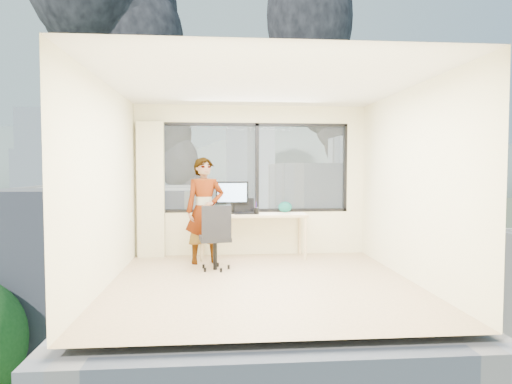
{
  "coord_description": "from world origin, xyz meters",
  "views": [
    {
      "loc": [
        -0.56,
        -5.76,
        1.51
      ],
      "look_at": [
        0.0,
        1.0,
        1.15
      ],
      "focal_mm": 31.12,
      "sensor_mm": 36.0,
      "label": 1
    }
  ],
  "objects": [
    {
      "name": "floor",
      "position": [
        0.0,
        0.0,
        0.0
      ],
      "size": [
        4.0,
        4.0,
        0.01
      ],
      "primitive_type": "cube",
      "color": "tan",
      "rests_on": "ground"
    },
    {
      "name": "ceiling",
      "position": [
        0.0,
        0.0,
        2.6
      ],
      "size": [
        4.0,
        4.0,
        0.01
      ],
      "primitive_type": "cube",
      "color": "white",
      "rests_on": "ground"
    },
    {
      "name": "wall_front",
      "position": [
        0.0,
        -2.0,
        1.3
      ],
      "size": [
        4.0,
        0.01,
        2.6
      ],
      "primitive_type": "cube",
      "color": "beige",
      "rests_on": "ground"
    },
    {
      "name": "wall_left",
      "position": [
        -2.0,
        0.0,
        1.3
      ],
      "size": [
        0.01,
        4.0,
        2.6
      ],
      "primitive_type": "cube",
      "color": "beige",
      "rests_on": "ground"
    },
    {
      "name": "wall_right",
      "position": [
        2.0,
        0.0,
        1.3
      ],
      "size": [
        0.01,
        4.0,
        2.6
      ],
      "primitive_type": "cube",
      "color": "beige",
      "rests_on": "ground"
    },
    {
      "name": "window_wall",
      "position": [
        0.05,
        2.0,
        1.52
      ],
      "size": [
        3.3,
        0.16,
        1.55
      ],
      "primitive_type": null,
      "color": "black",
      "rests_on": "ground"
    },
    {
      "name": "curtain",
      "position": [
        -1.72,
        1.88,
        1.15
      ],
      "size": [
        0.45,
        0.14,
        2.3
      ],
      "primitive_type": "cube",
      "color": "beige",
      "rests_on": "floor"
    },
    {
      "name": "desk",
      "position": [
        0.0,
        1.66,
        0.38
      ],
      "size": [
        1.8,
        0.6,
        0.75
      ],
      "primitive_type": "cube",
      "color": "beige",
      "rests_on": "floor"
    },
    {
      "name": "chair",
      "position": [
        -0.63,
        0.83,
        0.5
      ],
      "size": [
        0.57,
        0.57,
        0.99
      ],
      "primitive_type": null,
      "rotation": [
        0.0,
        0.0,
        0.12
      ],
      "color": "black",
      "rests_on": "floor"
    },
    {
      "name": "person",
      "position": [
        -0.79,
        1.31,
        0.84
      ],
      "size": [
        0.68,
        0.51,
        1.69
      ],
      "primitive_type": "imported",
      "rotation": [
        0.0,
        0.0,
        0.19
      ],
      "color": "#2D2D33",
      "rests_on": "floor"
    },
    {
      "name": "monitor",
      "position": [
        -0.35,
        1.73,
        1.03
      ],
      "size": [
        0.55,
        0.13,
        0.55
      ],
      "primitive_type": null,
      "rotation": [
        0.0,
        0.0,
        0.03
      ],
      "color": "black",
      "rests_on": "desk"
    },
    {
      "name": "game_console",
      "position": [
        -0.5,
        1.89,
        0.78
      ],
      "size": [
        0.34,
        0.31,
        0.07
      ],
      "primitive_type": "cube",
      "rotation": [
        0.0,
        0.0,
        0.28
      ],
      "color": "white",
      "rests_on": "desk"
    },
    {
      "name": "laptop",
      "position": [
        -0.14,
        1.67,
        0.87
      ],
      "size": [
        0.39,
        0.41,
        0.23
      ],
      "primitive_type": null,
      "rotation": [
        0.0,
        0.0,
        0.09
      ],
      "color": "black",
      "rests_on": "desk"
    },
    {
      "name": "cellphone",
      "position": [
        -0.67,
        1.52,
        0.76
      ],
      "size": [
        0.13,
        0.09,
        0.01
      ],
      "primitive_type": "cube",
      "rotation": [
        0.0,
        0.0,
        0.28
      ],
      "color": "black",
      "rests_on": "desk"
    },
    {
      "name": "pen_cup",
      "position": [
        0.06,
        1.58,
        0.8
      ],
      "size": [
        0.11,
        0.11,
        0.11
      ],
      "primitive_type": "cylinder",
      "rotation": [
        0.0,
        0.0,
        -0.25
      ],
      "color": "black",
      "rests_on": "desk"
    },
    {
      "name": "handbag",
      "position": [
        0.58,
        1.86,
        0.84
      ],
      "size": [
        0.25,
        0.13,
        0.18
      ],
      "primitive_type": "ellipsoid",
      "rotation": [
        0.0,
        0.0,
        0.05
      ],
      "color": "#0C4841",
      "rests_on": "desk"
    },
    {
      "name": "exterior_ground",
      "position": [
        0.0,
        120.0,
        -14.0
      ],
      "size": [
        400.0,
        400.0,
        0.04
      ],
      "primitive_type": "cube",
      "color": "#515B3D",
      "rests_on": "ground"
    },
    {
      "name": "near_bldg_a",
      "position": [
        -9.0,
        30.0,
        -7.0
      ],
      "size": [
        16.0,
        12.0,
        14.0
      ],
      "primitive_type": "cube",
      "color": "#EDDFC7",
      "rests_on": "exterior_ground"
    },
    {
      "name": "near_bldg_b",
      "position": [
        12.0,
        38.0,
        -6.0
      ],
      "size": [
        14.0,
        13.0,
        16.0
      ],
      "primitive_type": "cube",
      "color": "beige",
      "rests_on": "exterior_ground"
    },
    {
      "name": "far_tower_a",
      "position": [
        -35.0,
        95.0,
        0.0
      ],
      "size": [
        14.0,
        14.0,
        28.0
      ],
      "primitive_type": "cube",
      "color": "silver",
      "rests_on": "exterior_ground"
    },
    {
      "name": "far_tower_b",
      "position": [
        8.0,
        120.0,
        1.0
      ],
      "size": [
        13.0,
        13.0,
        30.0
      ],
      "primitive_type": "cube",
      "color": "silver",
      "rests_on": "exterior_ground"
    },
    {
      "name": "far_tower_c",
      "position": [
        45.0,
        140.0,
        -1.0
      ],
      "size": [
        15.0,
        15.0,
        26.0
      ],
      "primitive_type": "cube",
      "color": "silver",
      "rests_on": "exterior_ground"
    },
    {
      "name": "far_tower_d",
      "position": [
        -60.0,
        150.0,
        -3.0
      ],
      "size": [
        16.0,
        14.0,
        22.0
      ],
      "primitive_type": "cube",
      "color": "silver",
      "rests_on": "exterior_ground"
    },
    {
      "name": "hill_a",
      "position": [
        -120.0,
        320.0,
        -14.0
      ],
      "size": [
        288.0,
        216.0,
        90.0
      ],
      "primitive_type": "ellipsoid",
      "color": "slate",
      "rests_on": "exterior_ground"
    },
    {
      "name": "hill_b",
      "position": [
        100.0,
        320.0,
        -14.0
      ],
      "size": [
        300.0,
        220.0,
        96.0
      ],
      "primitive_type": "ellipsoid",
      "color": "slate",
      "rests_on": "exterior_ground"
    },
    {
      "name": "tree_b",
      "position": [
        4.0,
        18.0,
        -9.5
      ],
      "size": [
        7.6,
        7.6,
        9.0
      ],
      "primitive_type": null,
      "color": "#1C521B",
      "rests_on": "exterior_ground"
    },
    {
      "name": "tree_c",
      "position": [
        22.0,
        40.0,
        -9.0
      ],
      "size": [
        8.4,
        8.4,
        10.0
      ],
      "primitive_type": null,
      "color": "#1C521B",
      "rests_on": "exterior_ground"
    },
    {
      "name": "smoke_plume_a",
      "position": [
        -10.0,
        150.0,
        39.0
      ],
      "size": [
        40.0,
        24.0,
        90.0
      ],
      "primitive_type": null,
      "color": "black",
      "rests_on": "exterior_ground"
    },
    {
      "name": "smoke_plume_b",
      "position": [
        55.0,
        170.0,
        27.0
      ],
      "size": [
        30.0,
        18.0,
        70.0
      ],
      "primitive_type": null,
      "color": "black",
      "rests_on": "exterior_ground"
    }
  ]
}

